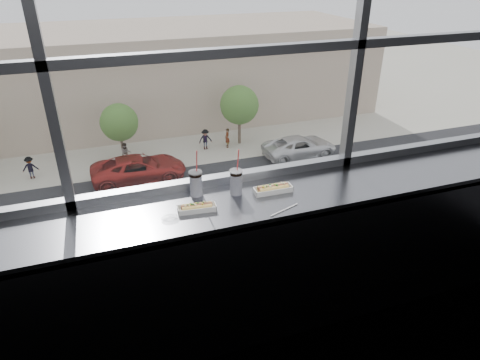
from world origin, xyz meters
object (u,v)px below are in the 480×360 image
object	(u,v)px
pedestrian_d	(227,136)
pedestrian_a	(30,165)
hotdog_tray_right	(273,189)
tree_center	(119,122)
car_near_e	(387,187)
soda_cup_left	(196,182)
wrapper	(170,218)
tree_right	(239,105)
car_near_b	(15,258)
pedestrian_c	(205,137)
car_far_b	(138,165)
car_near_c	(138,232)
loose_straw	(284,210)
soda_cup_right	(236,181)
hotdog_tray_left	(197,207)
car_far_c	(300,143)
pedestrian_b	(126,151)

from	to	relation	value
pedestrian_d	pedestrian_a	xyz separation A→B (m)	(-14.30, -0.75, 0.03)
hotdog_tray_right	tree_center	world-z (taller)	hotdog_tray_right
pedestrian_d	pedestrian_a	size ratio (longest dim) A/B	0.97
pedestrian_d	tree_center	world-z (taller)	tree_center
car_near_e	soda_cup_left	bearing A→B (deg)	138.27
wrapper	tree_right	world-z (taller)	wrapper
hotdog_tray_right	tree_right	size ratio (longest dim) A/B	0.06
car_near_b	pedestrian_c	size ratio (longest dim) A/B	3.12
car_far_b	pedestrian_c	world-z (taller)	car_far_b
car_near_c	pedestrian_a	distance (m)	12.30
wrapper	soda_cup_left	bearing A→B (deg)	47.15
loose_straw	car_near_e	world-z (taller)	loose_straw
soda_cup_right	tree_right	size ratio (longest dim) A/B	0.07
pedestrian_c	loose_straw	bearing A→B (deg)	-103.35
hotdog_tray_left	soda_cup_left	world-z (taller)	soda_cup_left
loose_straw	car_near_e	distance (m)	24.79
car_near_b	car_near_c	size ratio (longest dim) A/B	0.89
car_far_c	soda_cup_left	bearing A→B (deg)	148.42
tree_center	tree_right	xyz separation A→B (m)	(9.22, -0.00, 0.33)
soda_cup_left	tree_center	bearing A→B (deg)	88.22
soda_cup_left	car_near_c	distance (m)	19.51
pedestrian_d	pedestrian_c	xyz separation A→B (m)	(-1.74, 0.17, 0.05)
car_near_b	pedestrian_a	xyz separation A→B (m)	(-0.20, 10.81, -0.08)
car_near_b	pedestrian_b	world-z (taller)	car_near_b
wrapper	tree_right	bearing A→B (deg)	70.00
wrapper	car_near_c	xyz separation A→B (m)	(0.69, 16.35, -10.90)
pedestrian_c	tree_right	distance (m)	3.68
hotdog_tray_left	pedestrian_a	world-z (taller)	hotdog_tray_left
loose_straw	car_near_c	size ratio (longest dim) A/B	0.03
pedestrian_a	pedestrian_b	bearing A→B (deg)	-176.91
car_near_b	pedestrian_a	world-z (taller)	car_near_b
wrapper	pedestrian_c	size ratio (longest dim) A/B	0.05
soda_cup_left	car_near_c	size ratio (longest dim) A/B	0.05
wrapper	pedestrian_d	size ratio (longest dim) A/B	0.06
soda_cup_right	pedestrian_b	world-z (taller)	soda_cup_right
car_near_c	pedestrian_d	size ratio (longest dim) A/B	3.70
soda_cup_right	pedestrian_a	distance (m)	29.76
car_near_e	pedestrian_a	size ratio (longest dim) A/B	3.42
hotdog_tray_left	tree_right	distance (m)	31.35
soda_cup_left	pedestrian_a	size ratio (longest dim) A/B	0.17
loose_straw	car_near_b	bearing A→B (deg)	89.06
hotdog_tray_right	car_far_b	distance (m)	26.61
loose_straw	soda_cup_right	bearing A→B (deg)	105.23
pedestrian_d	tree_right	size ratio (longest dim) A/B	0.39
pedestrian_a	car_near_c	bearing A→B (deg)	118.47
wrapper	tree_center	bearing A→B (deg)	87.78
soda_cup_right	car_near_b	bearing A→B (deg)	108.61
hotdog_tray_right	car_far_c	size ratio (longest dim) A/B	0.04
car_near_b	wrapper	bearing A→B (deg)	-157.79
soda_cup_left	soda_cup_right	world-z (taller)	same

